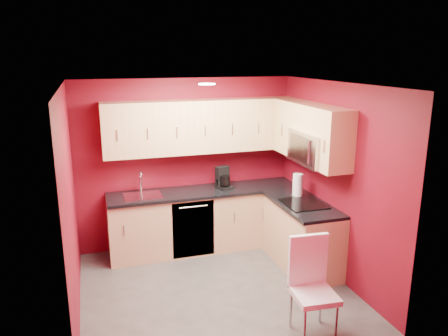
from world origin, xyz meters
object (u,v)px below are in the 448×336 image
napkin_holder (223,182)px  dining_chair (314,290)px  coffee_maker (225,178)px  paper_towel (298,185)px  microwave (314,148)px  sink (142,193)px

napkin_holder → dining_chair: 2.47m
coffee_maker → paper_towel: 1.08m
microwave → napkin_holder: (-0.91, 1.03, -0.67)m
coffee_maker → dining_chair: (0.20, -2.36, -0.55)m
sink → coffee_maker: sink is taller
coffee_maker → napkin_holder: (-0.01, 0.05, -0.08)m
microwave → coffee_maker: 1.45m
coffee_maker → paper_towel: size_ratio=0.99×
microwave → coffee_maker: bearing=132.3°
paper_towel → dining_chair: bearing=-110.8°
microwave → napkin_holder: 1.53m
coffee_maker → paper_towel: bearing=-56.3°
microwave → paper_towel: size_ratio=2.37×
microwave → dining_chair: bearing=-116.7°
napkin_holder → microwave: bearing=-48.6°
coffee_maker → microwave: bearing=-65.6°
coffee_maker → napkin_holder: size_ratio=2.06×
coffee_maker → dining_chair: size_ratio=0.31×
paper_towel → dining_chair: paper_towel is taller
sink → paper_towel: 2.16m
microwave → dining_chair: size_ratio=0.73×
napkin_holder → coffee_maker: bearing=-72.3°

